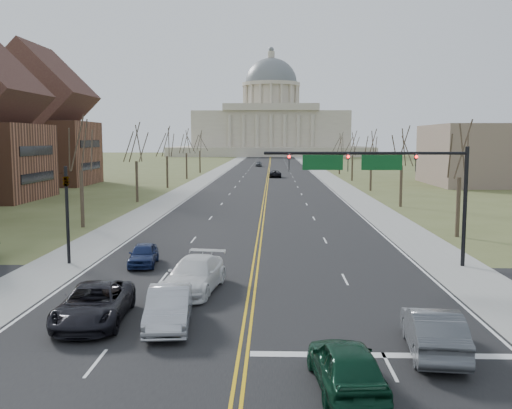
# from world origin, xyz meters

# --- Properties ---
(ground) EXTENTS (600.00, 600.00, 0.00)m
(ground) POSITION_xyz_m (0.00, 0.00, 0.00)
(ground) COLOR #50572B
(ground) RESTS_ON ground
(road) EXTENTS (20.00, 380.00, 0.01)m
(road) POSITION_xyz_m (0.00, 110.00, 0.01)
(road) COLOR black
(road) RESTS_ON ground
(cross_road) EXTENTS (120.00, 14.00, 0.01)m
(cross_road) POSITION_xyz_m (0.00, 6.00, 0.01)
(cross_road) COLOR black
(cross_road) RESTS_ON ground
(sidewalk_left) EXTENTS (4.00, 380.00, 0.03)m
(sidewalk_left) POSITION_xyz_m (-12.00, 110.00, 0.01)
(sidewalk_left) COLOR gray
(sidewalk_left) RESTS_ON ground
(sidewalk_right) EXTENTS (4.00, 380.00, 0.03)m
(sidewalk_right) POSITION_xyz_m (12.00, 110.00, 0.01)
(sidewalk_right) COLOR gray
(sidewalk_right) RESTS_ON ground
(center_line) EXTENTS (0.42, 380.00, 0.01)m
(center_line) POSITION_xyz_m (0.00, 110.00, 0.01)
(center_line) COLOR gold
(center_line) RESTS_ON road
(edge_line_left) EXTENTS (0.15, 380.00, 0.01)m
(edge_line_left) POSITION_xyz_m (-9.80, 110.00, 0.01)
(edge_line_left) COLOR silver
(edge_line_left) RESTS_ON road
(edge_line_right) EXTENTS (0.15, 380.00, 0.01)m
(edge_line_right) POSITION_xyz_m (9.80, 110.00, 0.01)
(edge_line_right) COLOR silver
(edge_line_right) RESTS_ON road
(stop_bar) EXTENTS (9.50, 0.50, 0.01)m
(stop_bar) POSITION_xyz_m (5.00, -1.00, 0.01)
(stop_bar) COLOR silver
(stop_bar) RESTS_ON road
(capitol) EXTENTS (90.00, 60.00, 50.00)m
(capitol) POSITION_xyz_m (0.00, 249.91, 14.20)
(capitol) COLOR beige
(capitol) RESTS_ON ground
(signal_mast) EXTENTS (12.12, 0.44, 7.20)m
(signal_mast) POSITION_xyz_m (7.45, 13.50, 5.76)
(signal_mast) COLOR black
(signal_mast) RESTS_ON ground
(signal_left) EXTENTS (0.32, 0.36, 6.00)m
(signal_left) POSITION_xyz_m (-11.50, 13.50, 3.71)
(signal_left) COLOR black
(signal_left) RESTS_ON ground
(tree_r_0) EXTENTS (3.74, 3.74, 8.50)m
(tree_r_0) POSITION_xyz_m (15.50, 24.00, 6.55)
(tree_r_0) COLOR #3A2B22
(tree_r_0) RESTS_ON ground
(tree_l_0) EXTENTS (3.96, 3.96, 9.00)m
(tree_l_0) POSITION_xyz_m (-15.50, 28.00, 6.94)
(tree_l_0) COLOR #3A2B22
(tree_l_0) RESTS_ON ground
(tree_r_1) EXTENTS (3.74, 3.74, 8.50)m
(tree_r_1) POSITION_xyz_m (15.50, 44.00, 6.55)
(tree_r_1) COLOR #3A2B22
(tree_r_1) RESTS_ON ground
(tree_l_1) EXTENTS (3.96, 3.96, 9.00)m
(tree_l_1) POSITION_xyz_m (-15.50, 48.00, 6.94)
(tree_l_1) COLOR #3A2B22
(tree_l_1) RESTS_ON ground
(tree_r_2) EXTENTS (3.74, 3.74, 8.50)m
(tree_r_2) POSITION_xyz_m (15.50, 64.00, 6.55)
(tree_r_2) COLOR #3A2B22
(tree_r_2) RESTS_ON ground
(tree_l_2) EXTENTS (3.96, 3.96, 9.00)m
(tree_l_2) POSITION_xyz_m (-15.50, 68.00, 6.94)
(tree_l_2) COLOR #3A2B22
(tree_l_2) RESTS_ON ground
(tree_r_3) EXTENTS (3.74, 3.74, 8.50)m
(tree_r_3) POSITION_xyz_m (15.50, 84.00, 6.55)
(tree_r_3) COLOR #3A2B22
(tree_r_3) RESTS_ON ground
(tree_l_3) EXTENTS (3.96, 3.96, 9.00)m
(tree_l_3) POSITION_xyz_m (-15.50, 88.00, 6.94)
(tree_l_3) COLOR #3A2B22
(tree_l_3) RESTS_ON ground
(tree_r_4) EXTENTS (3.74, 3.74, 8.50)m
(tree_r_4) POSITION_xyz_m (15.50, 104.00, 6.55)
(tree_r_4) COLOR #3A2B22
(tree_r_4) RESTS_ON ground
(tree_l_4) EXTENTS (3.96, 3.96, 9.00)m
(tree_l_4) POSITION_xyz_m (-15.50, 108.00, 6.94)
(tree_l_4) COLOR #3A2B22
(tree_l_4) RESTS_ON ground
(bldg_left_far) EXTENTS (17.10, 14.28, 23.25)m
(bldg_left_far) POSITION_xyz_m (-38.00, 74.00, 9.54)
(bldg_left_far) COLOR brown
(bldg_left_far) RESTS_ON ground
(bldg_right_mass) EXTENTS (25.00, 20.00, 10.00)m
(bldg_right_mass) POSITION_xyz_m (40.00, 76.00, 5.00)
(bldg_right_mass) COLOR #7F675A
(bldg_right_mass) RESTS_ON ground
(car_nb_inner_lead) EXTENTS (2.29, 4.80, 1.58)m
(car_nb_inner_lead) POSITION_xyz_m (3.29, -3.83, 0.80)
(car_nb_inner_lead) COLOR #0B311F
(car_nb_inner_lead) RESTS_ON road
(car_nb_outer_lead) EXTENTS (2.24, 5.15, 1.65)m
(car_nb_outer_lead) POSITION_xyz_m (6.79, -0.74, 0.84)
(car_nb_outer_lead) COLOR #4D5155
(car_nb_outer_lead) RESTS_ON road
(car_sb_inner_lead) EXTENTS (2.17, 4.98, 1.59)m
(car_sb_inner_lead) POSITION_xyz_m (-3.18, 1.86, 0.81)
(car_sb_inner_lead) COLOR #A0A2A8
(car_sb_inner_lead) RESTS_ON road
(car_sb_outer_lead) EXTENTS (2.98, 5.83, 1.58)m
(car_sb_outer_lead) POSITION_xyz_m (-6.40, 2.33, 0.80)
(car_sb_outer_lead) COLOR black
(car_sb_outer_lead) RESTS_ON road
(car_sb_inner_second) EXTENTS (3.10, 6.03, 1.67)m
(car_sb_inner_second) POSITION_xyz_m (-2.89, 7.36, 0.85)
(car_sb_inner_second) COLOR white
(car_sb_inner_second) RESTS_ON road
(car_sb_outer_second) EXTENTS (1.92, 4.04, 1.33)m
(car_sb_outer_second) POSITION_xyz_m (-6.79, 13.15, 0.68)
(car_sb_outer_second) COLOR #16234F
(car_sb_outer_second) RESTS_ON road
(car_far_nb) EXTENTS (2.38, 5.13, 1.42)m
(car_far_nb) POSITION_xyz_m (1.48, 92.97, 0.72)
(car_far_nb) COLOR black
(car_far_nb) RESTS_ON road
(car_far_sb) EXTENTS (1.84, 4.39, 1.48)m
(car_far_sb) POSITION_xyz_m (-2.97, 137.76, 0.75)
(car_far_sb) COLOR #54585D
(car_far_sb) RESTS_ON road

